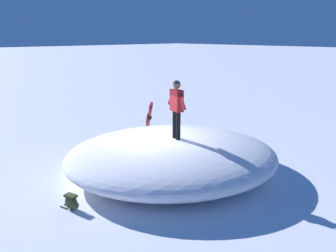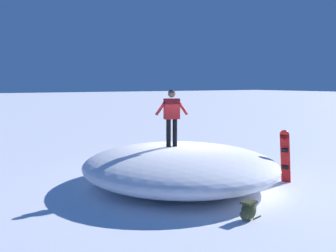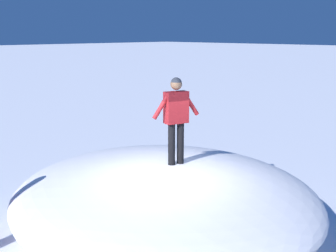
% 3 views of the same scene
% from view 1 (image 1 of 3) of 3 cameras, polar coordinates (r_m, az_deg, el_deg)
% --- Properties ---
extents(ground, '(240.00, 240.00, 0.00)m').
position_cam_1_polar(ground, '(11.12, -2.14, -7.77)').
color(ground, white).
extents(snow_mound, '(7.95, 8.26, 1.22)m').
position_cam_1_polar(snow_mound, '(10.93, 0.62, -4.74)').
color(snow_mound, white).
rests_on(snow_mound, ground).
extents(snowboarder_standing, '(1.02, 0.37, 1.72)m').
position_cam_1_polar(snowboarder_standing, '(10.28, 1.38, 3.53)').
color(snowboarder_standing, black).
rests_on(snowboarder_standing, snow_mound).
extents(snowboard_primary_upright, '(0.45, 0.42, 1.70)m').
position_cam_1_polar(snowboard_primary_upright, '(13.94, -3.16, 0.63)').
color(snowboard_primary_upright, red).
rests_on(snowboard_primary_upright, ground).
extents(backpack_near, '(0.57, 0.32, 0.39)m').
position_cam_1_polar(backpack_near, '(9.28, -15.22, -11.65)').
color(backpack_near, '#383D23').
rests_on(backpack_near, ground).
extents(backpack_far, '(0.67, 0.40, 0.45)m').
position_cam_1_polar(backpack_far, '(13.37, 13.14, -3.23)').
color(backpack_far, '#383D23').
rests_on(backpack_far, ground).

